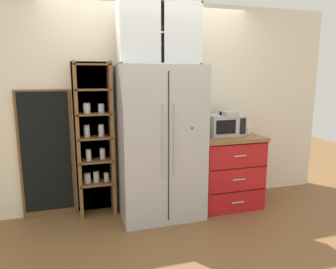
{
  "coord_description": "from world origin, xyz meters",
  "views": [
    {
      "loc": [
        -0.94,
        -3.43,
        1.66
      ],
      "look_at": [
        0.1,
        0.0,
        0.98
      ],
      "focal_mm": 33.14,
      "sensor_mm": 36.0,
      "label": 1
    }
  ],
  "objects_px": {
    "refrigerator": "(160,142)",
    "mug_cream": "(248,130)",
    "bottle_clear": "(202,127)",
    "coffee_maker": "(228,123)",
    "chalkboard_menu": "(47,154)",
    "microwave": "(224,125)"
  },
  "relations": [
    {
      "from": "refrigerator",
      "to": "mug_cream",
      "type": "relative_size",
      "value": 15.9
    },
    {
      "from": "bottle_clear",
      "to": "mug_cream",
      "type": "bearing_deg",
      "value": -2.47
    },
    {
      "from": "refrigerator",
      "to": "coffee_maker",
      "type": "height_order",
      "value": "refrigerator"
    },
    {
      "from": "refrigerator",
      "to": "mug_cream",
      "type": "xyz_separation_m",
      "value": [
        1.2,
        0.06,
        0.08
      ]
    },
    {
      "from": "chalkboard_menu",
      "to": "coffee_maker",
      "type": "bearing_deg",
      "value": -7.41
    },
    {
      "from": "mug_cream",
      "to": "chalkboard_menu",
      "type": "xyz_separation_m",
      "value": [
        -2.48,
        0.27,
        -0.21
      ]
    },
    {
      "from": "coffee_maker",
      "to": "mug_cream",
      "type": "distance_m",
      "value": 0.32
    },
    {
      "from": "bottle_clear",
      "to": "chalkboard_menu",
      "type": "height_order",
      "value": "chalkboard_menu"
    },
    {
      "from": "refrigerator",
      "to": "microwave",
      "type": "bearing_deg",
      "value": 5.41
    },
    {
      "from": "chalkboard_menu",
      "to": "bottle_clear",
      "type": "bearing_deg",
      "value": -7.45
    },
    {
      "from": "chalkboard_menu",
      "to": "refrigerator",
      "type": "bearing_deg",
      "value": -14.24
    },
    {
      "from": "refrigerator",
      "to": "bottle_clear",
      "type": "height_order",
      "value": "refrigerator"
    },
    {
      "from": "refrigerator",
      "to": "bottle_clear",
      "type": "bearing_deg",
      "value": 8.43
    },
    {
      "from": "mug_cream",
      "to": "bottle_clear",
      "type": "bearing_deg",
      "value": 177.53
    },
    {
      "from": "refrigerator",
      "to": "coffee_maker",
      "type": "distance_m",
      "value": 0.92
    },
    {
      "from": "microwave",
      "to": "coffee_maker",
      "type": "xyz_separation_m",
      "value": [
        0.03,
        -0.04,
        0.03
      ]
    },
    {
      "from": "bottle_clear",
      "to": "microwave",
      "type": "bearing_deg",
      "value": -0.13
    },
    {
      "from": "coffee_maker",
      "to": "chalkboard_menu",
      "type": "height_order",
      "value": "chalkboard_menu"
    },
    {
      "from": "refrigerator",
      "to": "chalkboard_menu",
      "type": "height_order",
      "value": "refrigerator"
    },
    {
      "from": "coffee_maker",
      "to": "mug_cream",
      "type": "bearing_deg",
      "value": 2.92
    },
    {
      "from": "coffee_maker",
      "to": "bottle_clear",
      "type": "height_order",
      "value": "coffee_maker"
    },
    {
      "from": "microwave",
      "to": "chalkboard_menu",
      "type": "bearing_deg",
      "value": 173.6
    }
  ]
}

